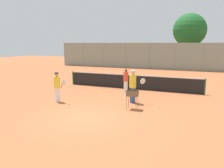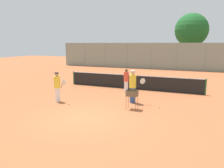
{
  "view_description": "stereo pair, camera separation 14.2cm",
  "coord_description": "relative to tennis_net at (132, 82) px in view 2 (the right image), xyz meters",
  "views": [
    {
      "loc": [
        4.62,
        -8.25,
        3.32
      ],
      "look_at": [
        -0.06,
        3.31,
        1.0
      ],
      "focal_mm": 35.0,
      "sensor_mm": 36.0,
      "label": 1
    },
    {
      "loc": [
        4.75,
        -8.19,
        3.32
      ],
      "look_at": [
        -0.06,
        3.31,
        1.0
      ],
      "focal_mm": 35.0,
      "sensor_mm": 36.0,
      "label": 2
    }
  ],
  "objects": [
    {
      "name": "tree_1",
      "position": [
        2.46,
        19.26,
        4.15
      ],
      "size": [
        3.48,
        3.48,
        6.48
      ],
      "color": "brown",
      "rests_on": "ground_plane"
    },
    {
      "name": "player_white_outfit",
      "position": [
        -2.91,
        -5.03,
        0.32
      ],
      "size": [
        0.9,
        0.35,
        1.7
      ],
      "rotation": [
        0.0,
        0.0,
        6.12
      ],
      "color": "white",
      "rests_on": "ground_plane"
    },
    {
      "name": "tennis_net",
      "position": [
        0.0,
        0.0,
        0.0
      ],
      "size": [
        10.12,
        0.1,
        1.07
      ],
      "color": "#26592D",
      "rests_on": "ground_plane"
    },
    {
      "name": "tennis_ball_1",
      "position": [
        -1.77,
        -2.28,
        -0.53
      ],
      "size": [
        0.07,
        0.07,
        0.07
      ],
      "primitive_type": "sphere",
      "color": "#D1E54C",
      "rests_on": "ground_plane"
    },
    {
      "name": "tree_0",
      "position": [
        2.91,
        18.28,
        4.63
      ],
      "size": [
        4.64,
        4.64,
        7.52
      ],
      "color": "brown",
      "rests_on": "ground_plane"
    },
    {
      "name": "back_fence",
      "position": [
        -0.0,
        13.35,
        1.15
      ],
      "size": [
        29.78,
        0.08,
        3.41
      ],
      "color": "gray",
      "rests_on": "ground_plane"
    },
    {
      "name": "ground_plane",
      "position": [
        0.0,
        -6.98,
        -0.56
      ],
      "size": [
        80.0,
        80.0,
        0.0
      ],
      "primitive_type": "plane",
      "color": "#B26038"
    },
    {
      "name": "tennis_ball_3",
      "position": [
        -1.97,
        -5.36,
        -0.53
      ],
      "size": [
        0.07,
        0.07,
        0.07
      ],
      "primitive_type": "sphere",
      "color": "#D1E54C",
      "rests_on": "ground_plane"
    },
    {
      "name": "player_red_cap",
      "position": [
        1.19,
        -3.62,
        0.4
      ],
      "size": [
        0.94,
        0.38,
        1.84
      ],
      "rotation": [
        0.0,
        0.0,
        0.08
      ],
      "color": "#334C8C",
      "rests_on": "ground_plane"
    },
    {
      "name": "ball_cart",
      "position": [
        1.53,
        -4.81,
        0.19
      ],
      "size": [
        0.56,
        0.41,
        0.98
      ],
      "color": "brown",
      "rests_on": "ground_plane"
    },
    {
      "name": "tennis_ball_4",
      "position": [
        -0.51,
        -4.17,
        -0.53
      ],
      "size": [
        0.07,
        0.07,
        0.07
      ],
      "primitive_type": "sphere",
      "color": "#D1E54C",
      "rests_on": "ground_plane"
    },
    {
      "name": "tennis_ball_0",
      "position": [
        1.54,
        -4.83,
        -0.53
      ],
      "size": [
        0.07,
        0.07,
        0.07
      ],
      "primitive_type": "sphere",
      "color": "#D1E54C",
      "rests_on": "ground_plane"
    },
    {
      "name": "player_yellow_shirt",
      "position": [
        -0.03,
        -1.22,
        0.28
      ],
      "size": [
        0.34,
        0.88,
        1.63
      ],
      "rotation": [
        0.0,
        0.0,
        1.75
      ],
      "color": "white",
      "rests_on": "ground_plane"
    },
    {
      "name": "tennis_ball_2",
      "position": [
        2.78,
        -3.99,
        -0.53
      ],
      "size": [
        0.07,
        0.07,
        0.07
      ],
      "primitive_type": "sphere",
      "color": "#D1E54C",
      "rests_on": "ground_plane"
    }
  ]
}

